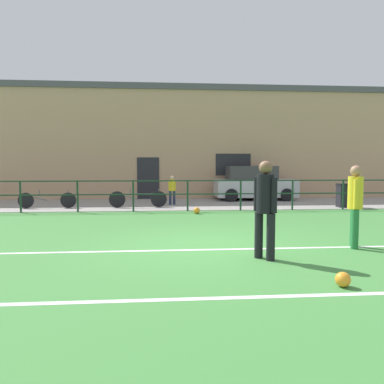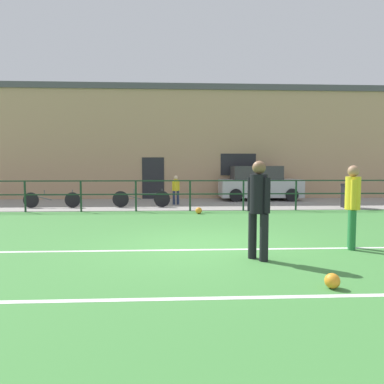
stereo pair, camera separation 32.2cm
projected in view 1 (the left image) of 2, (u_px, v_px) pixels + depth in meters
name	position (u px, v px, depth m)	size (l,w,h in m)	color
ground	(208.00, 247.00, 7.67)	(60.00, 44.00, 0.04)	#42843D
field_line_touchline	(210.00, 250.00, 7.35)	(36.00, 0.11, 0.00)	white
field_line_hash	(237.00, 298.00, 4.67)	(36.00, 0.11, 0.00)	white
pavement_strip	(184.00, 204.00, 16.12)	(48.00, 5.00, 0.02)	gray
perimeter_fence	(188.00, 191.00, 13.58)	(36.07, 0.07, 1.15)	#193823
clubhouse_facade	(179.00, 143.00, 19.59)	(28.00, 2.56, 5.78)	tan
player_goalkeeper	(265.00, 204.00, 6.53)	(0.34, 0.41, 1.77)	black
player_striker	(355.00, 201.00, 7.48)	(0.30, 0.43, 1.69)	#237038
soccer_ball_match	(343.00, 279.00, 5.08)	(0.21, 0.21, 0.21)	orange
soccer_ball_spare	(197.00, 211.00, 12.84)	(0.23, 0.23, 0.23)	orange
spectator_child	(172.00, 188.00, 15.65)	(0.32, 0.22, 1.24)	#232D4C
parked_car_red	(254.00, 184.00, 17.85)	(3.87, 1.77, 1.65)	#B7B7BC
bicycle_parked_1	(138.00, 199.00, 14.65)	(2.30, 0.04, 0.74)	black
bicycle_parked_2	(47.00, 200.00, 14.36)	(2.23, 0.04, 0.71)	black
trash_bin_0	(344.00, 195.00, 14.71)	(0.53, 0.45, 0.95)	black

